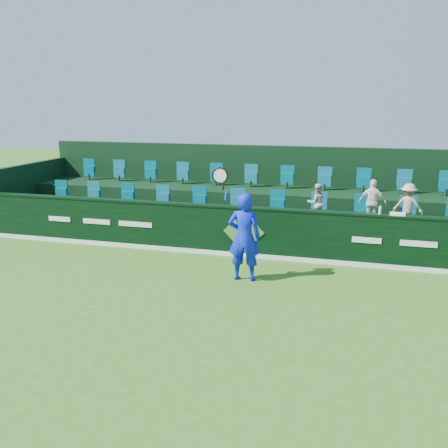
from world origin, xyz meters
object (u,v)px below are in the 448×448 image
(tennis_player, at_px, (244,237))
(towel, at_px, (398,214))
(spectator_middle, at_px, (373,202))
(drinks_bottle, at_px, (380,210))
(spectator_right, at_px, (408,206))
(spectator_left, at_px, (316,203))

(tennis_player, height_order, towel, tennis_player)
(spectator_middle, height_order, drinks_bottle, spectator_middle)
(spectator_middle, relative_size, towel, 3.52)
(towel, bearing_deg, tennis_player, -152.59)
(spectator_right, xyz_separation_m, towel, (-0.32, -1.12, -0.00))
(spectator_middle, xyz_separation_m, drinks_bottle, (0.16, -1.12, 0.03))
(tennis_player, bearing_deg, spectator_right, 37.82)
(spectator_left, bearing_deg, spectator_right, 155.04)
(drinks_bottle, bearing_deg, towel, 0.00)
(towel, bearing_deg, spectator_right, 74.11)
(spectator_right, height_order, drinks_bottle, spectator_right)
(tennis_player, xyz_separation_m, spectator_left, (1.35, 2.88, 0.30))
(tennis_player, distance_m, drinks_bottle, 3.48)
(spectator_middle, distance_m, drinks_bottle, 1.13)
(spectator_middle, bearing_deg, spectator_left, 13.50)
(towel, bearing_deg, drinks_bottle, 180.00)
(spectator_right, bearing_deg, spectator_middle, 8.60)
(spectator_left, relative_size, spectator_middle, 0.86)
(tennis_player, distance_m, spectator_right, 4.70)
(spectator_middle, bearing_deg, spectator_right, -166.50)
(towel, relative_size, drinks_bottle, 1.76)
(spectator_left, distance_m, spectator_middle, 1.47)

